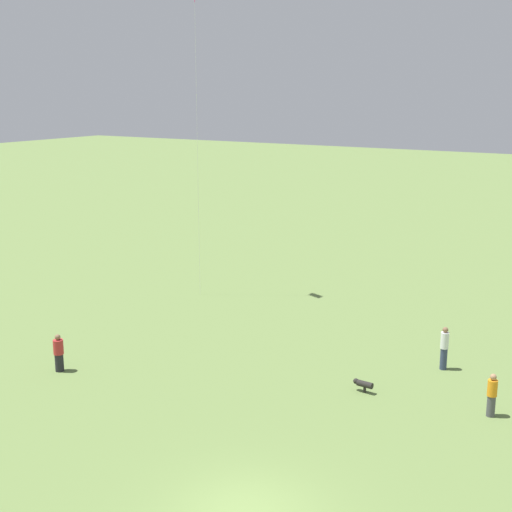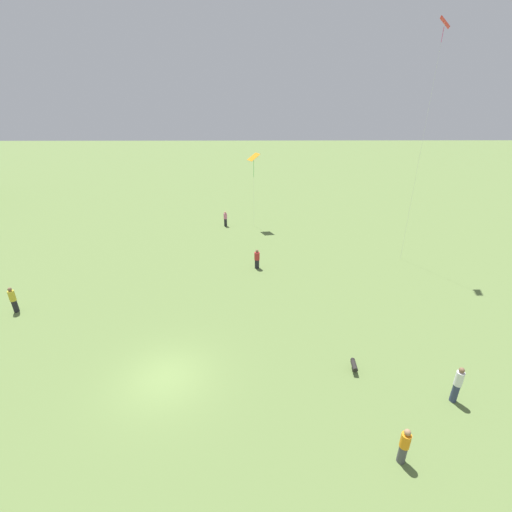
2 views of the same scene
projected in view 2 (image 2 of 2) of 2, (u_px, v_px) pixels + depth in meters
ground_plane at (166, 378)px, 16.78m from camera, size 240.00×240.00×0.00m
person_0 at (225, 219)px, 37.37m from camera, size 0.53×0.53×1.70m
person_1 at (404, 446)px, 12.55m from camera, size 0.45×0.45×1.65m
person_2 at (257, 259)px, 27.74m from camera, size 0.49×0.49×1.63m
person_3 at (457, 384)px, 15.12m from camera, size 0.43×0.43×1.89m
person_5 at (13, 300)px, 21.83m from camera, size 0.50×0.50×1.76m
kite_2 at (254, 159)px, 34.92m from camera, size 1.49×1.39×7.72m
kite_3 at (442, 39)px, 23.09m from camera, size 1.09×0.94×17.63m
dog_0 at (354, 365)px, 17.15m from camera, size 0.83×0.29×0.50m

